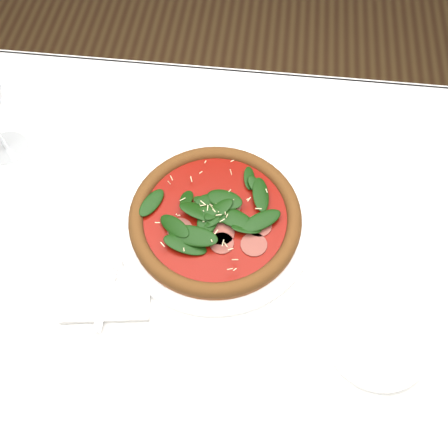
# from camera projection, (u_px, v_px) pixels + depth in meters

# --- Properties ---
(ground) EXTENTS (6.00, 6.00, 0.00)m
(ground) POSITION_uv_depth(u_px,v_px,m) (211.00, 355.00, 1.50)
(ground) COLOR brown
(ground) RESTS_ON ground
(dining_table) EXTENTS (1.21, 0.81, 0.75)m
(dining_table) POSITION_uv_depth(u_px,v_px,m) (204.00, 262.00, 0.93)
(dining_table) COLOR silver
(dining_table) RESTS_ON ground
(plate) EXTENTS (0.34, 0.34, 0.01)m
(plate) POSITION_uv_depth(u_px,v_px,m) (215.00, 222.00, 0.85)
(plate) COLOR white
(plate) RESTS_ON dining_table
(pizza) EXTENTS (0.34, 0.34, 0.04)m
(pizza) POSITION_uv_depth(u_px,v_px,m) (215.00, 216.00, 0.83)
(pizza) COLOR brown
(pizza) RESTS_ON plate
(napkin) EXTENTS (0.15, 0.08, 0.01)m
(napkin) POSITION_uv_depth(u_px,v_px,m) (106.00, 302.00, 0.78)
(napkin) COLOR silver
(napkin) RESTS_ON dining_table
(fork) EXTENTS (0.02, 0.13, 0.00)m
(fork) POSITION_uv_depth(u_px,v_px,m) (109.00, 287.00, 0.79)
(fork) COLOR silver
(fork) RESTS_ON napkin
(saucer_near) EXTENTS (0.15, 0.15, 0.01)m
(saucer_near) POSITION_uv_depth(u_px,v_px,m) (377.00, 341.00, 0.75)
(saucer_near) COLOR white
(saucer_near) RESTS_ON dining_table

